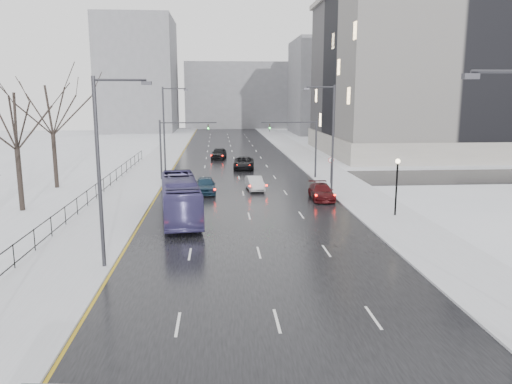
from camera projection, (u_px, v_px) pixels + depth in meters
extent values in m
cube|color=black|center=(235.00, 164.00, 66.27)|extent=(16.00, 150.00, 0.04)
cube|color=black|center=(239.00, 179.00, 54.52)|extent=(130.00, 10.00, 0.04)
cube|color=silver|center=(156.00, 165.00, 65.47)|extent=(5.00, 150.00, 0.16)
cube|color=silver|center=(313.00, 163.00, 67.04)|extent=(5.00, 150.00, 0.16)
cube|color=white|center=(82.00, 166.00, 64.76)|extent=(14.00, 150.00, 0.12)
cube|color=black|center=(69.00, 204.00, 35.66)|extent=(0.04, 70.00, 0.05)
cube|color=black|center=(70.00, 218.00, 35.85)|extent=(0.04, 70.00, 0.05)
cylinder|color=black|center=(69.00, 212.00, 35.78)|extent=(0.06, 0.06, 1.30)
cylinder|color=#2D2D33|center=(510.00, 72.00, 16.00)|extent=(2.60, 0.12, 0.12)
cube|color=#2D2D33|center=(471.00, 76.00, 15.93)|extent=(0.50, 0.25, 0.18)
cylinder|color=#2D2D33|center=(333.00, 140.00, 46.37)|extent=(0.20, 0.20, 10.00)
cylinder|color=#2D2D33|center=(320.00, 87.00, 45.36)|extent=(2.60, 0.12, 0.12)
cube|color=#2D2D33|center=(306.00, 89.00, 45.29)|extent=(0.50, 0.25, 0.18)
cylinder|color=#2D2D33|center=(99.00, 176.00, 25.53)|extent=(0.20, 0.20, 10.00)
cylinder|color=#2D2D33|center=(120.00, 80.00, 24.72)|extent=(2.60, 0.12, 0.12)
cube|color=#2D2D33|center=(147.00, 83.00, 24.84)|extent=(0.50, 0.25, 0.18)
cylinder|color=#2D2D33|center=(164.00, 131.00, 56.86)|extent=(0.20, 0.20, 10.00)
cylinder|color=#2D2D33|center=(174.00, 89.00, 56.04)|extent=(2.60, 0.12, 0.12)
cube|color=#2D2D33|center=(186.00, 90.00, 56.17)|extent=(0.50, 0.25, 0.18)
cylinder|color=black|center=(396.00, 189.00, 37.32)|extent=(0.14, 0.14, 4.00)
sphere|color=#FFE5B2|center=(398.00, 161.00, 36.92)|extent=(0.36, 0.36, 0.36)
cylinder|color=#2D2D33|center=(316.00, 149.00, 54.54)|extent=(0.20, 0.20, 6.50)
cylinder|color=#2D2D33|center=(289.00, 122.00, 53.75)|extent=(6.00, 0.12, 0.12)
imported|color=#2D2D33|center=(270.00, 128.00, 53.70)|extent=(0.15, 0.18, 0.90)
sphere|color=#19FF33|center=(270.00, 128.00, 53.56)|extent=(0.16, 0.16, 0.16)
cylinder|color=#2D2D33|center=(161.00, 151.00, 53.27)|extent=(0.20, 0.20, 6.50)
cylinder|color=#2D2D33|center=(188.00, 123.00, 52.94)|extent=(6.00, 0.12, 0.12)
imported|color=#2D2D33|center=(208.00, 128.00, 53.21)|extent=(0.15, 0.18, 0.90)
sphere|color=#19FF33|center=(208.00, 128.00, 53.06)|extent=(0.16, 0.16, 0.16)
cylinder|color=#2D2D33|center=(331.00, 171.00, 51.03)|extent=(0.06, 0.06, 2.50)
cylinder|color=white|center=(331.00, 160.00, 50.81)|extent=(0.60, 0.03, 0.60)
torus|color=#B20C0C|center=(331.00, 160.00, 50.81)|extent=(0.58, 0.06, 0.58)
cube|color=gray|center=(454.00, 76.00, 78.36)|extent=(40.00, 30.00, 24.00)
cube|color=gray|center=(450.00, 143.00, 80.36)|extent=(40.60, 30.60, 3.00)
cube|color=slate|center=(343.00, 87.00, 120.11)|extent=(24.00, 20.00, 22.00)
cube|color=slate|center=(138.00, 75.00, 125.57)|extent=(18.00, 22.00, 28.00)
cube|color=slate|center=(239.00, 96.00, 143.16)|extent=(30.00, 18.00, 18.00)
imported|color=#3D376C|center=(180.00, 198.00, 37.00)|extent=(3.83, 11.21, 3.06)
imported|color=#142A3D|center=(206.00, 185.00, 46.57)|extent=(1.98, 4.57, 1.54)
imported|color=#A7A8AC|center=(255.00, 183.00, 48.20)|extent=(1.81, 4.15, 1.33)
imported|color=black|center=(244.00, 163.00, 62.06)|extent=(2.86, 5.52, 1.49)
imported|color=#3E0A0D|center=(321.00, 192.00, 43.86)|extent=(2.03, 4.73, 1.36)
imported|color=black|center=(219.00, 153.00, 71.80)|extent=(2.53, 4.97, 1.62)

